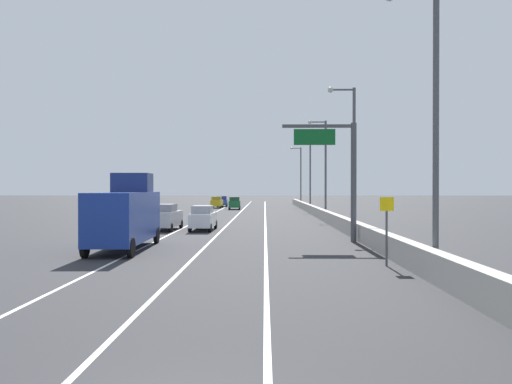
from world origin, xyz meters
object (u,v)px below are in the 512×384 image
object	(u,v)px
car_blue_4	(222,201)
speed_advisory_sign	(387,226)
lamp_post_right_fifth	(300,173)
car_silver_1	(166,217)
overhead_sign_gantry	(342,167)
lamp_post_right_fourth	(309,169)
lamp_post_right_near	(430,113)
box_truck	(125,214)
lamp_post_right_second	(351,150)
car_white_0	(203,218)
car_green_2	(235,203)
lamp_post_right_third	(324,162)
car_yellow_3	(217,202)

from	to	relation	value
car_blue_4	speed_advisory_sign	bearing A→B (deg)	-79.38
lamp_post_right_fifth	car_silver_1	bearing A→B (deg)	-104.84
overhead_sign_gantry	speed_advisory_sign	size ratio (longest dim) A/B	2.50
lamp_post_right_fourth	lamp_post_right_near	bearing A→B (deg)	-90.21
speed_advisory_sign	box_truck	distance (m)	14.17
car_silver_1	lamp_post_right_second	bearing A→B (deg)	-7.01
car_silver_1	overhead_sign_gantry	bearing A→B (deg)	-33.92
lamp_post_right_fifth	box_truck	distance (m)	69.14
lamp_post_right_second	lamp_post_right_fifth	world-z (taller)	same
overhead_sign_gantry	box_truck	distance (m)	13.51
lamp_post_right_second	car_blue_4	distance (m)	54.98
lamp_post_right_second	car_white_0	distance (m)	12.79
car_white_0	car_green_2	world-z (taller)	car_white_0
lamp_post_right_third	lamp_post_right_fourth	world-z (taller)	same
lamp_post_right_fifth	car_yellow_3	bearing A→B (deg)	-146.31
overhead_sign_gantry	lamp_post_right_third	xyz separation A→B (m)	(1.84, 25.65, 1.60)
lamp_post_right_second	lamp_post_right_third	bearing A→B (deg)	89.68
overhead_sign_gantry	lamp_post_right_near	distance (m)	12.24
overhead_sign_gantry	car_green_2	distance (m)	49.27
car_green_2	car_blue_4	world-z (taller)	car_green_2
car_white_0	box_truck	world-z (taller)	box_truck
overhead_sign_gantry	car_yellow_3	distance (m)	55.21
car_white_0	car_green_2	xyz separation A→B (m)	(0.12, 39.82, -0.00)
lamp_post_right_second	car_yellow_3	xyz separation A→B (m)	(-14.74, 46.71, -5.35)
speed_advisory_sign	car_yellow_3	distance (m)	64.78
lamp_post_right_fourth	box_truck	world-z (taller)	lamp_post_right_fourth
lamp_post_right_second	car_blue_4	xyz separation A→B (m)	(-14.32, 52.81, -5.36)
lamp_post_right_fifth	car_white_0	xyz separation A→B (m)	(-11.50, -54.98, -5.33)
speed_advisory_sign	car_white_0	xyz separation A→B (m)	(-10.23, 18.19, -0.77)
car_green_2	car_blue_4	size ratio (longest dim) A/B	0.99
car_white_0	car_silver_1	distance (m)	3.01
lamp_post_right_fourth	car_yellow_3	xyz separation A→B (m)	(-14.79, 9.03, -5.35)
lamp_post_right_fifth	car_yellow_3	distance (m)	18.48
speed_advisory_sign	car_blue_4	xyz separation A→B (m)	(-13.03, 69.46, -0.79)
car_green_2	lamp_post_right_third	bearing A→B (deg)	-62.95
lamp_post_right_near	car_white_0	xyz separation A→B (m)	(-11.37, 20.38, -5.33)
lamp_post_right_near	box_truck	bearing A→B (deg)	150.91
lamp_post_right_near	lamp_post_right_second	world-z (taller)	same
car_blue_4	box_truck	world-z (taller)	box_truck
lamp_post_right_near	lamp_post_right_second	bearing A→B (deg)	89.54
car_white_0	car_green_2	size ratio (longest dim) A/B	1.07
speed_advisory_sign	lamp_post_right_fifth	world-z (taller)	lamp_post_right_fifth
lamp_post_right_fourth	car_white_0	xyz separation A→B (m)	(-11.57, -36.14, -5.33)
overhead_sign_gantry	car_blue_4	size ratio (longest dim) A/B	1.74
speed_advisory_sign	lamp_post_right_fifth	xyz separation A→B (m)	(1.27, 73.18, 4.56)
lamp_post_right_second	lamp_post_right_near	bearing A→B (deg)	-90.46
overhead_sign_gantry	lamp_post_right_fourth	xyz separation A→B (m)	(1.78, 44.50, 1.60)
speed_advisory_sign	car_silver_1	distance (m)	22.70
lamp_post_right_near	car_blue_4	bearing A→B (deg)	101.18
overhead_sign_gantry	lamp_post_right_third	world-z (taller)	lamp_post_right_third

